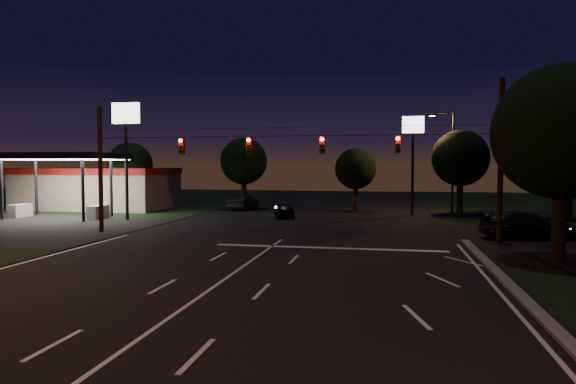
% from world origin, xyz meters
% --- Properties ---
extents(ground, '(140.00, 140.00, 0.00)m').
position_xyz_m(ground, '(0.00, 0.00, 0.00)').
color(ground, black).
rests_on(ground, ground).
extents(cross_street_left, '(20.00, 16.00, 0.02)m').
position_xyz_m(cross_street_left, '(-20.00, 16.00, 0.00)').
color(cross_street_left, black).
rests_on(cross_street_left, ground).
extents(stop_bar, '(12.00, 0.50, 0.01)m').
position_xyz_m(stop_bar, '(3.00, 11.50, 0.01)').
color(stop_bar, silver).
rests_on(stop_bar, ground).
extents(utility_pole_right, '(0.30, 0.30, 9.00)m').
position_xyz_m(utility_pole_right, '(12.00, 15.00, 0.00)').
color(utility_pole_right, black).
rests_on(utility_pole_right, ground).
extents(utility_pole_left, '(0.28, 0.28, 8.00)m').
position_xyz_m(utility_pole_left, '(-12.00, 15.00, 0.00)').
color(utility_pole_left, black).
rests_on(utility_pole_left, ground).
extents(signal_span, '(24.00, 0.40, 1.56)m').
position_xyz_m(signal_span, '(-0.00, 14.96, 5.50)').
color(signal_span, black).
rests_on(signal_span, ground).
extents(gas_station, '(14.20, 16.10, 5.25)m').
position_xyz_m(gas_station, '(-21.86, 30.39, 2.38)').
color(gas_station, gray).
rests_on(gas_station, ground).
extents(pole_sign_left_near, '(2.20, 0.30, 9.10)m').
position_xyz_m(pole_sign_left_near, '(-14.00, 22.00, 6.98)').
color(pole_sign_left_near, black).
rests_on(pole_sign_left_near, ground).
extents(pole_sign_right, '(1.80, 0.30, 8.40)m').
position_xyz_m(pole_sign_right, '(8.00, 30.00, 6.24)').
color(pole_sign_right, black).
rests_on(pole_sign_right, ground).
extents(street_light_right_far, '(2.20, 0.35, 9.00)m').
position_xyz_m(street_light_right_far, '(11.24, 32.00, 5.24)').
color(street_light_right_far, black).
rests_on(street_light_right_far, ground).
extents(tree_right_near, '(6.00, 6.00, 8.76)m').
position_xyz_m(tree_right_near, '(13.53, 10.17, 5.68)').
color(tree_right_near, black).
rests_on(tree_right_near, ground).
extents(tree_far_a, '(4.20, 4.20, 6.42)m').
position_xyz_m(tree_far_a, '(-17.98, 30.12, 4.26)').
color(tree_far_a, black).
rests_on(tree_far_a, ground).
extents(tree_far_b, '(4.60, 4.60, 6.98)m').
position_xyz_m(tree_far_b, '(-7.98, 34.13, 4.61)').
color(tree_far_b, black).
rests_on(tree_far_b, ground).
extents(tree_far_c, '(3.80, 3.80, 5.86)m').
position_xyz_m(tree_far_c, '(3.02, 33.10, 3.90)').
color(tree_far_c, black).
rests_on(tree_far_c, ground).
extents(tree_far_d, '(4.80, 4.80, 7.30)m').
position_xyz_m(tree_far_d, '(12.02, 31.13, 4.83)').
color(tree_far_d, black).
rests_on(tree_far_d, ground).
extents(tree_far_e, '(4.00, 4.00, 6.18)m').
position_xyz_m(tree_far_e, '(20.02, 29.11, 4.11)').
color(tree_far_e, black).
rests_on(tree_far_e, ground).
extents(car_oncoming_a, '(2.45, 3.99, 1.27)m').
position_xyz_m(car_oncoming_a, '(-2.29, 26.08, 0.63)').
color(car_oncoming_a, black).
rests_on(car_oncoming_a, ground).
extents(car_oncoming_b, '(2.03, 4.51, 1.44)m').
position_xyz_m(car_oncoming_b, '(-7.66, 32.76, 0.72)').
color(car_oncoming_b, black).
rests_on(car_oncoming_b, ground).
extents(car_cross, '(5.62, 2.69, 1.58)m').
position_xyz_m(car_cross, '(13.97, 16.80, 0.79)').
color(car_cross, black).
rests_on(car_cross, ground).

